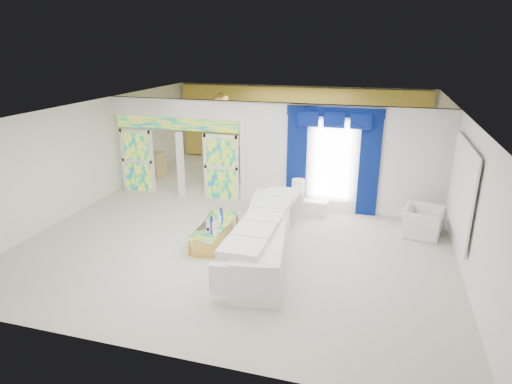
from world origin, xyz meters
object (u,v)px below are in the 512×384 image
(white_sofa, at_px, (266,236))
(grand_piano, at_px, (241,164))
(armchair, at_px, (422,221))
(coffee_table, at_px, (215,233))
(console_table, at_px, (308,206))

(white_sofa, distance_m, grand_piano, 6.08)
(armchair, bearing_deg, grand_piano, 72.92)
(white_sofa, height_order, coffee_table, white_sofa)
(console_table, height_order, armchair, armchair)
(white_sofa, relative_size, coffee_table, 2.38)
(grand_piano, bearing_deg, armchair, -40.77)
(white_sofa, xyz_separation_m, armchair, (3.49, 2.12, -0.08))
(console_table, distance_m, grand_piano, 4.04)
(console_table, xyz_separation_m, grand_piano, (-2.90, 2.80, 0.28))
(coffee_table, bearing_deg, armchair, 20.64)
(white_sofa, height_order, console_table, white_sofa)
(console_table, bearing_deg, white_sofa, -100.32)
(console_table, xyz_separation_m, armchair, (2.98, -0.66, 0.16))
(coffee_table, bearing_deg, white_sofa, -12.53)
(coffee_table, xyz_separation_m, console_table, (1.86, 2.48, -0.02))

